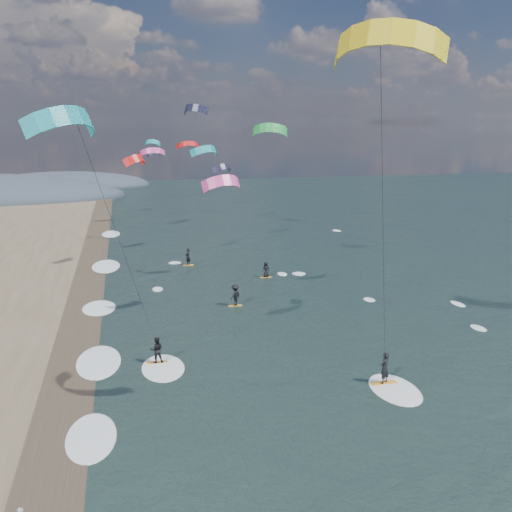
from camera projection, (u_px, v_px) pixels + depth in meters
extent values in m
plane|color=black|center=(345.00, 482.00, 23.76)|extent=(260.00, 260.00, 0.00)
cube|color=#382D23|center=(65.00, 402.00, 30.59)|extent=(3.00, 240.00, 0.00)
ellipsoid|color=#3D4756|center=(63.00, 187.00, 132.65)|extent=(40.00, 18.00, 7.00)
cube|color=orange|center=(384.00, 383.00, 32.68)|extent=(1.51, 0.45, 0.06)
imported|color=black|center=(385.00, 368.00, 32.46)|extent=(0.81, 0.73, 1.86)
ellipsoid|color=white|center=(395.00, 389.00, 31.99)|extent=(2.60, 4.20, 0.12)
cylinder|color=black|center=(383.00, 229.00, 27.19)|extent=(0.02, 0.02, 18.22)
cube|color=orange|center=(157.00, 363.00, 35.49)|extent=(1.29, 0.40, 0.06)
imported|color=black|center=(157.00, 350.00, 35.29)|extent=(0.82, 0.65, 1.64)
ellipsoid|color=white|center=(163.00, 368.00, 34.80)|extent=(2.60, 4.20, 0.12)
cylinder|color=black|center=(122.00, 247.00, 30.40)|extent=(0.02, 0.02, 15.31)
cube|color=orange|center=(235.00, 306.00, 46.55)|extent=(1.10, 0.35, 0.05)
imported|color=black|center=(235.00, 295.00, 46.35)|extent=(1.26, 1.26, 1.75)
cube|color=orange|center=(266.00, 277.00, 55.12)|extent=(1.10, 0.35, 0.05)
imported|color=black|center=(266.00, 269.00, 54.94)|extent=(0.81, 0.61, 1.49)
cube|color=orange|center=(188.00, 265.00, 59.77)|extent=(1.10, 0.35, 0.05)
imported|color=black|center=(188.00, 257.00, 59.56)|extent=(0.75, 0.76, 1.77)
ellipsoid|color=white|center=(84.00, 438.00, 27.06)|extent=(2.40, 5.40, 0.11)
ellipsoid|color=white|center=(93.00, 362.00, 35.59)|extent=(2.40, 5.40, 0.11)
ellipsoid|color=white|center=(99.00, 308.00, 46.02)|extent=(2.40, 5.40, 0.11)
ellipsoid|color=white|center=(103.00, 266.00, 59.29)|extent=(2.40, 5.40, 0.11)
ellipsoid|color=white|center=(107.00, 234.00, 76.35)|extent=(2.40, 5.40, 0.11)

